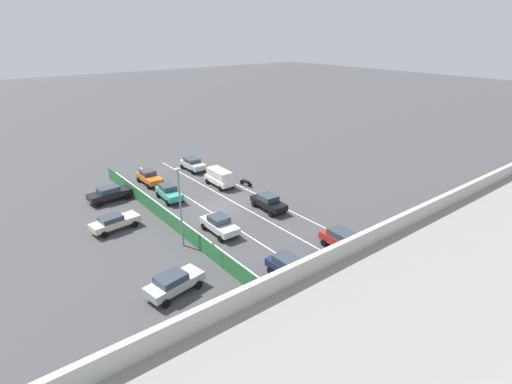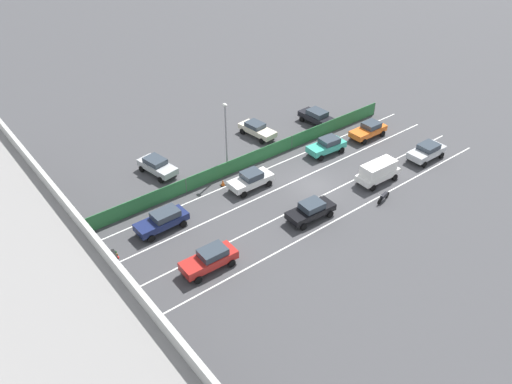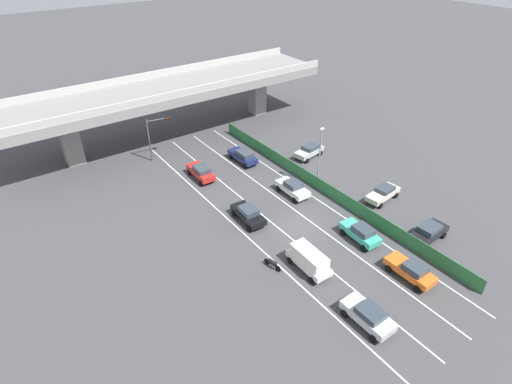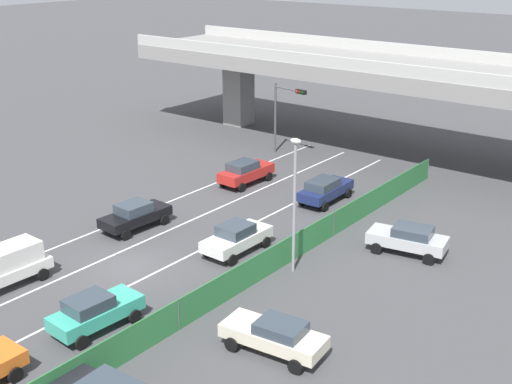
{
  "view_description": "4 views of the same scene",
  "coord_description": "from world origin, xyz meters",
  "px_view_note": "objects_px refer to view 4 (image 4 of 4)",
  "views": [
    {
      "loc": [
        21.12,
        33.09,
        17.73
      ],
      "look_at": [
        -2.27,
        3.17,
        2.13
      ],
      "focal_mm": 27.76,
      "sensor_mm": 36.0,
      "label": 1
    },
    {
      "loc": [
        -28.44,
        29.45,
        27.76
      ],
      "look_at": [
        0.27,
        6.86,
        2.07
      ],
      "focal_mm": 36.16,
      "sensor_mm": 36.0,
      "label": 2
    },
    {
      "loc": [
        -22.78,
        -24.54,
        25.91
      ],
      "look_at": [
        -1.46,
        5.22,
        2.04
      ],
      "focal_mm": 28.78,
      "sensor_mm": 36.0,
      "label": 3
    },
    {
      "loc": [
        25.32,
        -21.45,
        16.24
      ],
      "look_at": [
        0.74,
        10.22,
        1.43
      ],
      "focal_mm": 47.21,
      "sensor_mm": 36.0,
      "label": 4
    }
  ],
  "objects_px": {
    "car_sedan_black": "(135,215)",
    "parked_wagon_silver": "(408,238)",
    "car_sedan_navy": "(325,189)",
    "parked_sedan_cream": "(275,335)",
    "car_hatchback_white": "(237,237)",
    "motorcycle": "(13,251)",
    "car_van_white": "(4,265)",
    "traffic_light": "(285,106)",
    "car_taxi_teal": "(95,311)",
    "car_sedan_red": "(245,171)",
    "traffic_cone": "(284,245)",
    "street_lamp": "(295,193)"
  },
  "relations": [
    {
      "from": "parked_sedan_cream",
      "to": "street_lamp",
      "type": "xyz_separation_m",
      "value": [
        -3.72,
        6.69,
        3.54
      ]
    },
    {
      "from": "car_sedan_navy",
      "to": "parked_sedan_cream",
      "type": "bearing_deg",
      "value": -64.35
    },
    {
      "from": "car_sedan_black",
      "to": "car_taxi_teal",
      "type": "bearing_deg",
      "value": -51.58
    },
    {
      "from": "car_sedan_black",
      "to": "traffic_cone",
      "type": "distance_m",
      "value": 9.42
    },
    {
      "from": "traffic_light",
      "to": "street_lamp",
      "type": "height_order",
      "value": "street_lamp"
    },
    {
      "from": "car_sedan_red",
      "to": "parked_sedan_cream",
      "type": "height_order",
      "value": "car_sedan_red"
    },
    {
      "from": "car_sedan_red",
      "to": "street_lamp",
      "type": "xyz_separation_m",
      "value": [
        10.56,
        -9.18,
        3.46
      ]
    },
    {
      "from": "parked_wagon_silver",
      "to": "traffic_cone",
      "type": "distance_m",
      "value": 6.91
    },
    {
      "from": "car_hatchback_white",
      "to": "car_sedan_black",
      "type": "distance_m",
      "value": 7.05
    },
    {
      "from": "car_van_white",
      "to": "car_hatchback_white",
      "type": "xyz_separation_m",
      "value": [
        6.68,
        10.19,
        -0.26
      ]
    },
    {
      "from": "car_hatchback_white",
      "to": "traffic_light",
      "type": "height_order",
      "value": "traffic_light"
    },
    {
      "from": "car_sedan_black",
      "to": "car_taxi_teal",
      "type": "xyz_separation_m",
      "value": [
        7.08,
        -8.93,
        0.03
      ]
    },
    {
      "from": "parked_sedan_cream",
      "to": "traffic_light",
      "type": "xyz_separation_m",
      "value": [
        -16.21,
        23.39,
        3.21
      ]
    },
    {
      "from": "car_van_white",
      "to": "car_sedan_red",
      "type": "height_order",
      "value": "car_van_white"
    },
    {
      "from": "car_sedan_navy",
      "to": "car_van_white",
      "type": "bearing_deg",
      "value": -107.91
    },
    {
      "from": "car_sedan_red",
      "to": "traffic_cone",
      "type": "height_order",
      "value": "car_sedan_red"
    },
    {
      "from": "car_sedan_red",
      "to": "traffic_light",
      "type": "bearing_deg",
      "value": 104.39
    },
    {
      "from": "car_van_white",
      "to": "car_sedan_navy",
      "type": "height_order",
      "value": "car_van_white"
    },
    {
      "from": "car_taxi_teal",
      "to": "parked_sedan_cream",
      "type": "bearing_deg",
      "value": 24.86
    },
    {
      "from": "traffic_cone",
      "to": "car_sedan_red",
      "type": "bearing_deg",
      "value": 139.84
    },
    {
      "from": "car_hatchback_white",
      "to": "motorcycle",
      "type": "distance_m",
      "value": 12.3
    },
    {
      "from": "parked_wagon_silver",
      "to": "car_taxi_teal",
      "type": "bearing_deg",
      "value": -115.4
    },
    {
      "from": "car_sedan_navy",
      "to": "car_hatchback_white",
      "type": "height_order",
      "value": "car_hatchback_white"
    },
    {
      "from": "street_lamp",
      "to": "traffic_cone",
      "type": "bearing_deg",
      "value": 135.48
    },
    {
      "from": "traffic_light",
      "to": "street_lamp",
      "type": "bearing_deg",
      "value": -53.2
    },
    {
      "from": "parked_sedan_cream",
      "to": "car_hatchback_white",
      "type": "bearing_deg",
      "value": 138.56
    },
    {
      "from": "car_taxi_teal",
      "to": "traffic_light",
      "type": "relative_size",
      "value": 0.74
    },
    {
      "from": "car_sedan_black",
      "to": "street_lamp",
      "type": "xyz_separation_m",
      "value": [
        10.79,
        1.2,
        3.5
      ]
    },
    {
      "from": "car_sedan_black",
      "to": "traffic_light",
      "type": "bearing_deg",
      "value": 95.44
    },
    {
      "from": "parked_wagon_silver",
      "to": "street_lamp",
      "type": "relative_size",
      "value": 0.62
    },
    {
      "from": "car_taxi_teal",
      "to": "street_lamp",
      "type": "relative_size",
      "value": 0.59
    },
    {
      "from": "car_sedan_black",
      "to": "parked_wagon_silver",
      "type": "height_order",
      "value": "car_sedan_black"
    },
    {
      "from": "car_hatchback_white",
      "to": "motorcycle",
      "type": "relative_size",
      "value": 2.26
    },
    {
      "from": "car_sedan_navy",
      "to": "car_sedan_red",
      "type": "xyz_separation_m",
      "value": [
        -6.46,
        -0.43,
        0.02
      ]
    },
    {
      "from": "car_sedan_navy",
      "to": "street_lamp",
      "type": "relative_size",
      "value": 0.63
    },
    {
      "from": "car_van_white",
      "to": "car_taxi_teal",
      "type": "xyz_separation_m",
      "value": [
        6.8,
        0.08,
        -0.25
      ]
    },
    {
      "from": "car_hatchback_white",
      "to": "car_sedan_black",
      "type": "relative_size",
      "value": 0.97
    },
    {
      "from": "car_sedan_red",
      "to": "traffic_light",
      "type": "xyz_separation_m",
      "value": [
        -1.93,
        7.52,
        3.12
      ]
    },
    {
      "from": "car_sedan_black",
      "to": "parked_wagon_silver",
      "type": "relative_size",
      "value": 0.99
    },
    {
      "from": "parked_wagon_silver",
      "to": "car_sedan_black",
      "type": "bearing_deg",
      "value": -154.67
    },
    {
      "from": "motorcycle",
      "to": "parked_wagon_silver",
      "type": "bearing_deg",
      "value": 39.58
    },
    {
      "from": "car_hatchback_white",
      "to": "traffic_light",
      "type": "relative_size",
      "value": 0.76
    },
    {
      "from": "car_sedan_red",
      "to": "car_taxi_teal",
      "type": "bearing_deg",
      "value": -70.46
    },
    {
      "from": "traffic_cone",
      "to": "car_sedan_black",
      "type": "bearing_deg",
      "value": -160.89
    },
    {
      "from": "car_sedan_navy",
      "to": "car_taxi_teal",
      "type": "xyz_separation_m",
      "value": [
        0.4,
        -19.73,
        0.0
      ]
    },
    {
      "from": "motorcycle",
      "to": "parked_sedan_cream",
      "type": "height_order",
      "value": "parked_sedan_cream"
    },
    {
      "from": "car_sedan_red",
      "to": "parked_sedan_cream",
      "type": "distance_m",
      "value": 21.35
    },
    {
      "from": "car_sedan_red",
      "to": "car_van_white",
      "type": "bearing_deg",
      "value": -89.85
    },
    {
      "from": "car_van_white",
      "to": "car_sedan_black",
      "type": "distance_m",
      "value": 9.02
    },
    {
      "from": "car_van_white",
      "to": "motorcycle",
      "type": "bearing_deg",
      "value": 141.17
    }
  ]
}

